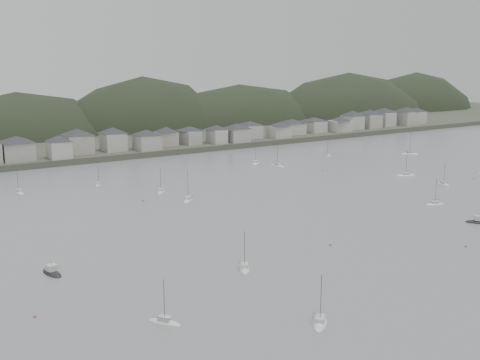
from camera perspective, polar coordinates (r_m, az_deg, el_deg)
ground at (r=155.48m, az=15.46°, el=-6.90°), size 900.00×900.00×0.00m
far_shore_land at (r=409.50m, az=-17.20°, el=4.64°), size 900.00×250.00×3.00m
forested_ridge at (r=388.34m, az=-15.34°, el=2.48°), size 851.55×103.94×102.57m
waterfront_town at (r=325.78m, az=-3.03°, el=4.71°), size 451.48×28.46×12.92m
sailboat_lead at (r=243.10m, az=19.40°, el=-0.40°), size 3.89×7.01×9.17m
moored_fleet at (r=205.73m, az=4.86°, el=-1.89°), size 264.13×154.05×12.82m
motor_launch_near at (r=190.43m, az=22.42°, el=-3.84°), size 6.98×7.61×3.83m
motor_launch_far at (r=142.46m, az=-18.03°, el=-8.67°), size 4.12×7.98×3.82m
mooring_buoys at (r=188.79m, az=7.36°, el=-3.21°), size 188.20×103.04×0.70m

